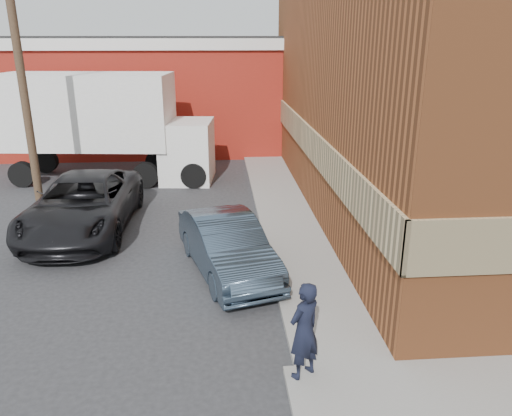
# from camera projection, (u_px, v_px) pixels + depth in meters

# --- Properties ---
(ground) EXTENTS (90.00, 90.00, 0.00)m
(ground) POSITION_uv_depth(u_px,v_px,m) (311.00, 371.00, 8.78)
(ground) COLOR #28282B
(ground) RESTS_ON ground
(sidewalk_west) EXTENTS (1.80, 18.00, 0.12)m
(sidewalk_west) POSITION_uv_depth(u_px,v_px,m) (281.00, 204.00, 17.29)
(sidewalk_west) COLOR gray
(sidewalk_west) RESTS_ON ground
(warehouse) EXTENTS (16.30, 8.30, 5.60)m
(warehouse) POSITION_uv_depth(u_px,v_px,m) (132.00, 92.00, 26.28)
(warehouse) COLOR maroon
(warehouse) RESTS_ON ground
(utility_pole) EXTENTS (2.00, 0.26, 9.00)m
(utility_pole) POSITION_uv_depth(u_px,v_px,m) (20.00, 65.00, 15.17)
(utility_pole) COLOR #4F3927
(utility_pole) RESTS_ON ground
(man) EXTENTS (0.75, 0.71, 1.73)m
(man) POSITION_uv_depth(u_px,v_px,m) (304.00, 330.00, 8.21)
(man) COLOR black
(man) RESTS_ON sidewalk_south
(sedan) EXTENTS (2.66, 4.57, 1.43)m
(sedan) POSITION_uv_depth(u_px,v_px,m) (227.00, 246.00, 12.23)
(sedan) COLOR #303F50
(sedan) RESTS_ON ground
(suv_a) EXTENTS (2.88, 6.02, 1.66)m
(suv_a) POSITION_uv_depth(u_px,v_px,m) (83.00, 204.00, 14.88)
(suv_a) COLOR black
(suv_a) RESTS_ON ground
(box_truck) EXTENTS (8.78, 3.36, 4.23)m
(box_truck) POSITION_uv_depth(u_px,v_px,m) (109.00, 120.00, 19.73)
(box_truck) COLOR white
(box_truck) RESTS_ON ground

